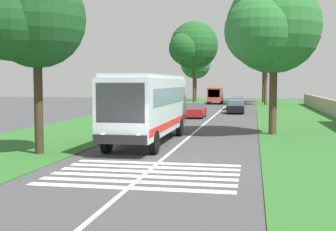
# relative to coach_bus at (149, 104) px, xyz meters

# --- Properties ---
(ground) EXTENTS (160.00, 160.00, 0.00)m
(ground) POSITION_rel_coach_bus_xyz_m (-7.12, -1.80, -2.15)
(ground) COLOR #424244
(grass_verge_left) EXTENTS (120.00, 8.00, 0.04)m
(grass_verge_left) POSITION_rel_coach_bus_xyz_m (7.88, 6.40, -2.13)
(grass_verge_left) COLOR #2D6628
(grass_verge_left) RESTS_ON ground
(grass_verge_right) EXTENTS (120.00, 8.00, 0.04)m
(grass_verge_right) POSITION_rel_coach_bus_xyz_m (7.88, -10.00, -2.13)
(grass_verge_right) COLOR #2D6628
(grass_verge_right) RESTS_ON ground
(centre_line) EXTENTS (110.00, 0.16, 0.01)m
(centre_line) POSITION_rel_coach_bus_xyz_m (7.88, -1.80, -2.14)
(centre_line) COLOR silver
(centre_line) RESTS_ON ground
(coach_bus) EXTENTS (11.16, 2.62, 3.73)m
(coach_bus) POSITION_rel_coach_bus_xyz_m (0.00, 0.00, 0.00)
(coach_bus) COLOR silver
(coach_bus) RESTS_ON ground
(zebra_crossing) EXTENTS (4.95, 6.80, 0.01)m
(zebra_crossing) POSITION_rel_coach_bus_xyz_m (-8.46, -1.80, -2.14)
(zebra_crossing) COLOR silver
(zebra_crossing) RESTS_ON ground
(trailing_car_0) EXTENTS (4.30, 1.78, 1.43)m
(trailing_car_0) POSITION_rel_coach_bus_xyz_m (18.51, -0.22, -1.48)
(trailing_car_0) COLOR #B21E1E
(trailing_car_0) RESTS_ON ground
(trailing_car_1) EXTENTS (4.30, 1.78, 1.43)m
(trailing_car_1) POSITION_rel_coach_bus_xyz_m (25.17, -3.78, -1.48)
(trailing_car_1) COLOR black
(trailing_car_1) RESTS_ON ground
(trailing_car_2) EXTENTS (4.30, 1.78, 1.43)m
(trailing_car_2) POSITION_rel_coach_bus_xyz_m (32.81, -3.31, -1.48)
(trailing_car_2) COLOR #145933
(trailing_car_2) RESTS_ON ground
(trailing_car_3) EXTENTS (4.30, 1.78, 1.43)m
(trailing_car_3) POSITION_rel_coach_bus_xyz_m (39.22, -3.43, -1.48)
(trailing_car_3) COLOR #B21E1E
(trailing_car_3) RESTS_ON ground
(trailing_minibus_0) EXTENTS (6.00, 2.14, 2.53)m
(trailing_minibus_0) POSITION_rel_coach_bus_xyz_m (46.89, 0.20, -0.60)
(trailing_minibus_0) COLOR #CC4C33
(trailing_minibus_0) RESTS_ON ground
(roadside_tree_left_0) EXTENTS (5.37, 4.54, 8.42)m
(roadside_tree_left_0) POSITION_rel_coach_bus_xyz_m (-5.03, 4.25, 3.93)
(roadside_tree_left_0) COLOR #3D2D1E
(roadside_tree_left_0) RESTS_ON grass_verge_left
(roadside_tree_left_1) EXTENTS (6.20, 5.36, 9.28)m
(roadside_tree_left_1) POSITION_rel_coach_bus_xyz_m (56.89, 4.70, 4.36)
(roadside_tree_left_1) COLOR #4C3826
(roadside_tree_left_1) RESTS_ON grass_verge_left
(roadside_tree_left_2) EXTENTS (8.54, 7.31, 12.56)m
(roadside_tree_left_2) POSITION_rel_coach_bus_xyz_m (45.06, 3.60, 6.61)
(roadside_tree_left_2) COLOR #4C3826
(roadside_tree_left_2) RESTS_ON grass_verge_left
(roadside_tree_right_0) EXTENTS (7.02, 5.96, 9.80)m
(roadside_tree_right_0) POSITION_rel_coach_bus_xyz_m (5.03, -6.62, 4.56)
(roadside_tree_right_0) COLOR #4C3826
(roadside_tree_right_0) RESTS_ON grass_verge_right
(roadside_tree_right_1) EXTENTS (6.90, 5.77, 10.90)m
(roadside_tree_right_1) POSITION_rel_coach_bus_xyz_m (53.21, -7.14, 5.74)
(roadside_tree_right_1) COLOR #4C3826
(roadside_tree_right_1) RESTS_ON grass_verge_right
(roadside_tree_right_2) EXTENTS (6.79, 5.47, 11.03)m
(roadside_tree_right_2) POSITION_rel_coach_bus_xyz_m (44.46, -7.26, 6.00)
(roadside_tree_right_2) COLOR brown
(roadside_tree_right_2) RESTS_ON grass_verge_right
(utility_pole) EXTENTS (0.24, 1.40, 7.45)m
(utility_pole) POSITION_rel_coach_bus_xyz_m (5.68, -7.01, 1.76)
(utility_pole) COLOR #473828
(utility_pole) RESTS_ON grass_verge_right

